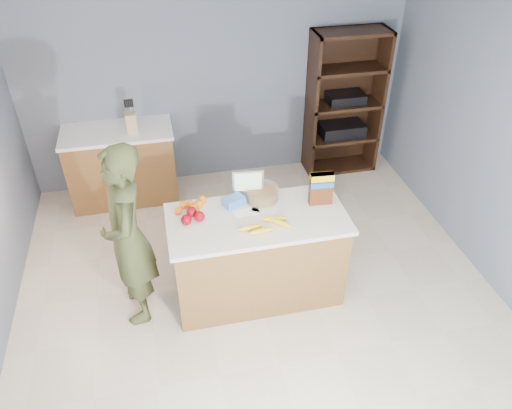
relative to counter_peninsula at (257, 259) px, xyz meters
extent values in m
cube|color=beige|center=(0.00, -0.30, -0.42)|extent=(4.50, 5.00, 0.02)
cube|color=slate|center=(0.00, 2.20, 0.83)|extent=(4.50, 0.02, 2.50)
cube|color=white|center=(0.00, -0.30, 2.08)|extent=(4.50, 5.00, 0.02)
cube|color=brown|center=(0.00, 0.00, 0.01)|extent=(1.50, 0.70, 0.86)
cube|color=silver|center=(0.00, 0.00, 0.46)|extent=(1.56, 0.76, 0.04)
cube|color=black|center=(0.00, 0.00, -0.37)|extent=(1.46, 0.66, 0.10)
cube|color=brown|center=(-1.20, 1.90, 0.01)|extent=(1.20, 0.60, 0.86)
cube|color=white|center=(-1.20, 1.90, 0.46)|extent=(1.24, 0.62, 0.04)
cube|color=black|center=(1.55, 2.18, 0.48)|extent=(0.90, 0.04, 1.80)
cube|color=black|center=(1.12, 2.00, 0.48)|extent=(0.04, 0.40, 1.80)
cube|color=black|center=(1.98, 2.00, 0.48)|extent=(0.04, 0.40, 1.80)
cube|color=black|center=(1.55, 2.00, -0.40)|extent=(0.90, 0.40, 0.04)
cube|color=black|center=(1.55, 2.00, 0.03)|extent=(0.90, 0.40, 0.04)
cube|color=black|center=(1.55, 2.00, 0.48)|extent=(0.90, 0.40, 0.04)
cube|color=black|center=(1.55, 2.00, 0.93)|extent=(0.90, 0.40, 0.04)
cube|color=black|center=(1.55, 2.00, 1.36)|extent=(0.90, 0.40, 0.04)
cube|color=black|center=(1.55, 2.00, 0.13)|extent=(0.55, 0.32, 0.16)
cube|color=black|center=(1.55, 2.00, 0.56)|extent=(0.45, 0.30, 0.12)
imported|color=#384020|center=(-1.10, 0.02, 0.44)|extent=(0.45, 0.65, 1.71)
cube|color=tan|center=(-1.01, 1.82, 0.59)|extent=(0.12, 0.10, 0.22)
cylinder|color=black|center=(-1.05, 1.82, 0.75)|extent=(0.02, 0.02, 0.09)
cylinder|color=black|center=(-1.03, 1.82, 0.75)|extent=(0.02, 0.02, 0.09)
cylinder|color=black|center=(-1.01, 1.82, 0.75)|extent=(0.02, 0.02, 0.09)
cylinder|color=black|center=(-0.99, 1.82, 0.75)|extent=(0.02, 0.02, 0.09)
cylinder|color=black|center=(-0.97, 1.82, 0.75)|extent=(0.02, 0.02, 0.09)
cube|color=white|center=(-0.07, 0.09, 0.49)|extent=(0.23, 0.13, 0.00)
cube|color=white|center=(0.09, 0.09, 0.49)|extent=(0.25, 0.21, 0.00)
ellipsoid|color=gold|center=(-0.09, -0.16, 0.51)|extent=(0.23, 0.06, 0.05)
ellipsoid|color=gold|center=(-0.02, -0.22, 0.51)|extent=(0.23, 0.07, 0.05)
ellipsoid|color=gold|center=(0.13, -0.08, 0.51)|extent=(0.23, 0.08, 0.05)
ellipsoid|color=gold|center=(0.16, -0.14, 0.51)|extent=(0.20, 0.19, 0.05)
sphere|color=#8F020E|center=(-0.55, 0.13, 0.53)|extent=(0.09, 0.09, 0.09)
sphere|color=#8F020E|center=(-0.49, 0.06, 0.53)|extent=(0.09, 0.09, 0.09)
sphere|color=#8F020E|center=(-0.60, 0.03, 0.53)|extent=(0.09, 0.09, 0.09)
sphere|color=orange|center=(-0.66, 0.19, 0.52)|extent=(0.07, 0.07, 0.07)
sphere|color=orange|center=(-0.54, 0.26, 0.52)|extent=(0.07, 0.07, 0.07)
sphere|color=orange|center=(-0.51, 0.17, 0.52)|extent=(0.07, 0.07, 0.07)
sphere|color=orange|center=(-0.47, 0.25, 0.52)|extent=(0.07, 0.07, 0.07)
sphere|color=orange|center=(-0.60, 0.27, 0.52)|extent=(0.07, 0.07, 0.07)
sphere|color=orange|center=(-0.51, 0.22, 0.52)|extent=(0.07, 0.07, 0.07)
sphere|color=orange|center=(-0.43, 0.32, 0.52)|extent=(0.07, 0.07, 0.07)
cube|color=blue|center=(-0.17, 0.22, 0.52)|extent=(0.21, 0.18, 0.08)
cylinder|color=#267219|center=(0.10, 0.24, 0.53)|extent=(0.27, 0.27, 0.09)
cylinder|color=white|center=(0.10, 0.24, 0.55)|extent=(0.30, 0.30, 0.13)
cylinder|color=silver|center=(-0.01, 0.32, 0.49)|extent=(0.12, 0.12, 0.01)
cylinder|color=silver|center=(-0.01, 0.32, 0.52)|extent=(0.02, 0.02, 0.05)
cube|color=silver|center=(-0.01, 0.32, 0.66)|extent=(0.28, 0.07, 0.22)
cube|color=yellow|center=(-0.02, 0.30, 0.66)|extent=(0.24, 0.03, 0.18)
cube|color=#592B14|center=(0.59, 0.08, 0.64)|extent=(0.21, 0.09, 0.31)
cube|color=yellow|center=(0.59, 0.08, 0.76)|extent=(0.21, 0.09, 0.06)
cube|color=blue|center=(0.59, 0.08, 0.69)|extent=(0.21, 0.09, 0.05)
camera|label=1|loc=(-0.75, -3.32, 3.11)|focal=35.00mm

